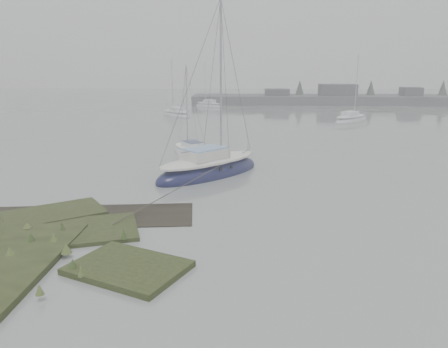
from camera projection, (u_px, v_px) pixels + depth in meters
ground at (200, 131)px, 43.44m from camera, size 160.00×160.00×0.00m
far_shoreline at (377, 99)px, 73.14m from camera, size 60.00×8.00×4.15m
sailboat_main at (209, 170)px, 25.82m from camera, size 7.05×7.30×10.79m
sailboat_white at (192, 153)px, 31.40m from camera, size 3.92×4.98×6.86m
sailboat_far_a at (176, 115)px, 55.39m from camera, size 4.94×5.34×7.74m
sailboat_far_b at (351, 120)px, 49.89m from camera, size 5.30×5.44×8.07m
sailboat_far_c at (209, 106)px, 67.81m from camera, size 5.08×4.77×7.41m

